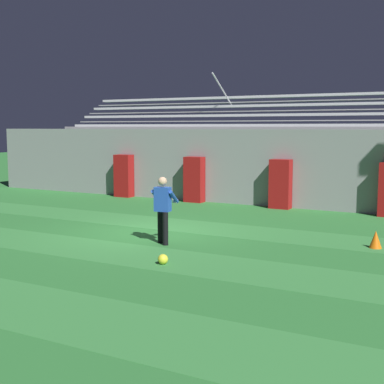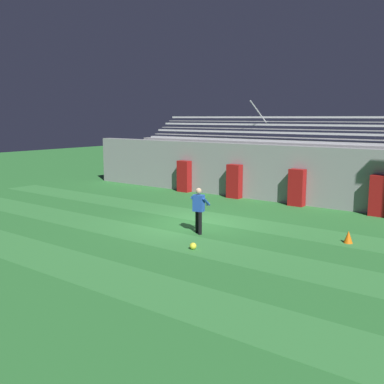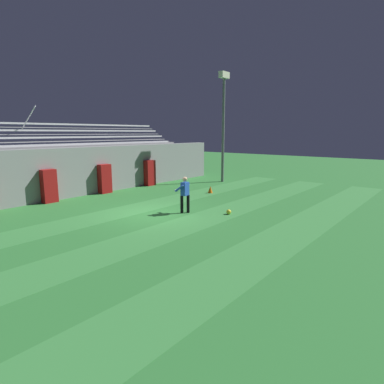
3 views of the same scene
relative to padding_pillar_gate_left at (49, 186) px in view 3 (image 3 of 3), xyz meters
name	(u,v)px [view 3 (image 3 of 3)]	position (x,y,z in m)	size (l,w,h in m)	color
ground_plane	(153,214)	(1.73, -5.95, -0.87)	(80.00, 80.00, 0.00)	#2D7533
turf_stripe_near	(277,242)	(1.73, -11.95, -0.87)	(28.00, 1.85, 0.01)	#38843D
turf_stripe_mid	(192,223)	(1.73, -8.25, -0.87)	(28.00, 1.85, 0.01)	#38843D
turf_stripe_far	(132,209)	(1.73, -4.55, -0.87)	(28.00, 1.85, 0.01)	#38843D
back_wall	(73,172)	(1.73, 0.55, 0.53)	(24.00, 0.60, 2.80)	gray
padding_pillar_gate_left	(49,186)	(0.00, 0.00, 0.00)	(0.74, 0.44, 1.75)	maroon
padding_pillar_gate_right	(105,179)	(3.47, 0.00, 0.00)	(0.74, 0.44, 1.75)	maroon
padding_pillar_far_right	(150,173)	(7.18, 0.00, 0.00)	(0.74, 0.44, 1.75)	maroon
bleacher_stand	(55,168)	(1.73, 2.54, 0.62)	(18.00, 3.35, 5.03)	gray
floodlight_pole	(223,113)	(11.86, -2.91, 4.12)	(0.90, 0.36, 7.87)	slate
goalkeeper	(185,192)	(2.82, -6.93, 0.08)	(0.63, 0.59, 1.67)	black
soccer_ball	(229,212)	(3.86, -8.65, -0.76)	(0.22, 0.22, 0.22)	yellow
traffic_cone	(210,190)	(7.55, -4.94, -0.66)	(0.30, 0.30, 0.42)	orange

